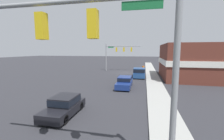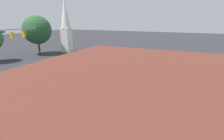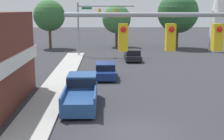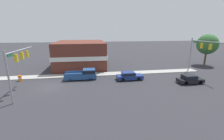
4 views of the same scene
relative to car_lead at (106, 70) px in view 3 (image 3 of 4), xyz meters
The scene contains 11 objects.
ground_plane 13.63m from the car_lead, 83.48° to the right, with size 200.00×200.00×0.00m, color #2D2D33.
sidewalk_curb 14.17m from the car_lead, 107.07° to the right, with size 2.40×60.00×0.14m.
near_signal_assembly 17.68m from the car_lead, 76.98° to the right, with size 8.68×0.49×6.65m.
far_signal_assembly 15.28m from the car_lead, 94.91° to the left, with size 7.81×0.49×7.33m.
car_lead is the anchor object (origin of this frame).
car_oncoming 10.38m from the car_lead, 70.40° to the left, with size 1.89×4.21×1.46m.
pickup_truck_parked 8.46m from the car_lead, 101.68° to the right, with size 2.08×5.77×1.88m.
church_steeple 26.31m from the car_lead, 46.77° to the left, with size 2.39×2.39×13.53m.
backdrop_tree_left_far 25.16m from the car_lead, 111.25° to the left, with size 5.13×5.13×7.98m.
backdrop_tree_left_mid 25.34m from the car_lead, 85.17° to the left, with size 4.85×4.85×7.21m.
backdrop_tree_center 26.34m from the car_lead, 62.11° to the left, with size 6.67×6.67×9.19m.
Camera 3 is at (-1.77, -15.25, 6.34)m, focal length 50.00 mm.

